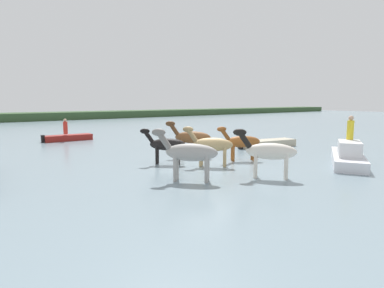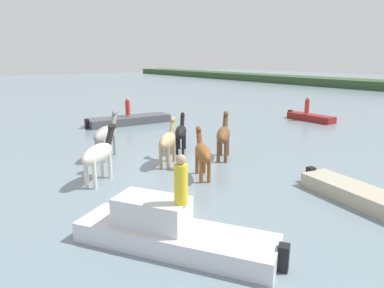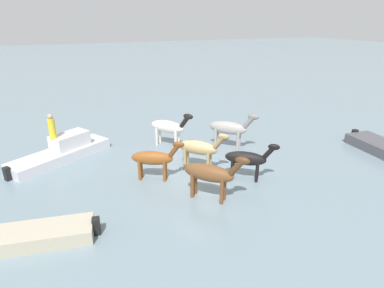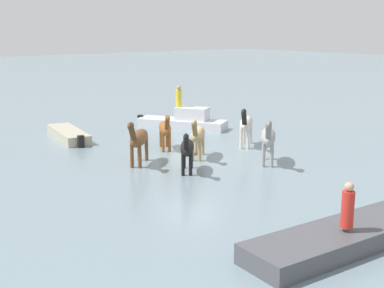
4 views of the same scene
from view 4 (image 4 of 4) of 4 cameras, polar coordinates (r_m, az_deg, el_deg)
name	(u,v)px [view 4 (image 4 of 4)]	position (r m, az deg, el deg)	size (l,w,h in m)	color
ground_plane	(191,160)	(22.08, -0.13, -1.77)	(166.83, 166.83, 0.00)	gray
horse_mid_herd	(268,137)	(21.44, 8.40, 0.74)	(2.11, 2.19, 2.05)	#9E9993
horse_pinto_flank	(165,129)	(23.77, -2.98, 1.71)	(2.19, 1.45, 1.80)	brown
horse_rear_stallion	(187,148)	(19.99, -0.54, -0.46)	(1.96, 1.73, 1.76)	black
horse_dark_mare	(246,124)	(24.49, 5.99, 2.24)	(1.95, 2.21, 1.99)	silver
horse_dun_straggler	(139,139)	(21.22, -5.92, 0.59)	(2.05, 2.13, 1.99)	brown
horse_chestnut_trailing	(198,135)	(22.14, 0.62, 1.04)	(1.96, 2.03, 1.90)	tan
boat_skiff_near	(340,241)	(14.02, 16.03, -10.24)	(2.04, 5.92, 0.77)	#4C4C51
boat_motor_center	(184,123)	(28.95, -0.91, 2.37)	(4.96, 3.79, 1.35)	silver
boat_launch_far	(69,136)	(26.91, -13.46, 0.88)	(4.41, 1.83, 0.72)	#B7AD93
person_boatman_standing	(348,207)	(13.57, 16.81, -6.64)	(0.32, 0.32, 1.19)	red
person_spotter_bow	(179,97)	(28.88, -1.46, 5.22)	(0.32, 0.32, 1.19)	yellow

